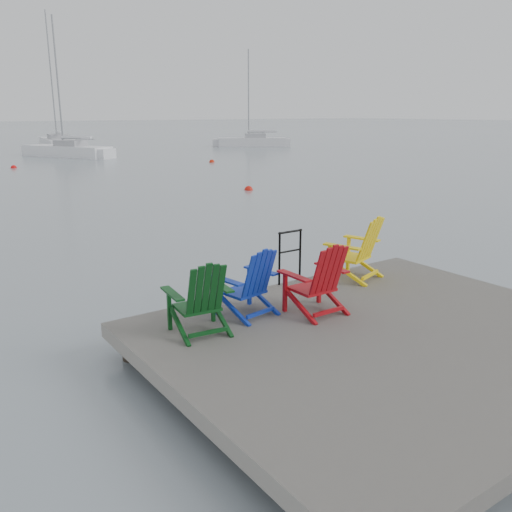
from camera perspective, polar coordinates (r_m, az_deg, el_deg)
ground at (r=7.57m, az=13.75°, el=-11.33°), size 400.00×400.00×0.00m
dock at (r=7.43m, az=13.92°, el=-8.93°), size 6.00×5.00×1.40m
handrail at (r=9.04m, az=3.60°, el=0.47°), size 0.48×0.04×0.90m
chair_green at (r=6.98m, az=-5.86°, el=-4.33°), size 0.86×0.80×1.00m
chair_blue at (r=7.58m, az=-0.70°, el=-2.72°), size 0.88×0.83×0.99m
chair_red at (r=7.68m, az=6.60°, el=-2.36°), size 0.83×0.77×1.04m
chair_yellow at (r=9.41m, az=10.73°, el=0.87°), size 1.03×0.98×1.09m
sailboat_near at (r=43.75m, az=-19.20°, el=10.31°), size 5.06×7.38×10.25m
sailboat_mid at (r=55.88m, az=-20.11°, el=11.08°), size 3.55×9.35×12.50m
sailboat_far at (r=54.10m, az=-0.39°, el=11.87°), size 6.48×4.78×9.26m
buoy_a at (r=23.63m, az=-0.79°, el=6.95°), size 0.37×0.37×0.37m
buoy_b at (r=36.08m, az=-24.15°, el=8.45°), size 0.35×0.35×0.35m
buoy_c at (r=36.95m, az=-4.67°, el=9.81°), size 0.37×0.37×0.37m
buoy_d at (r=45.83m, az=-21.38°, el=9.85°), size 0.38×0.38×0.38m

